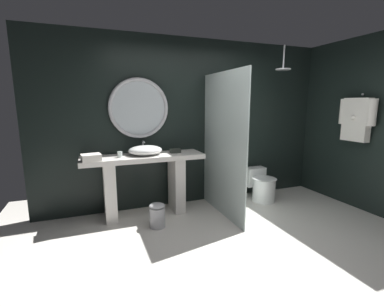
# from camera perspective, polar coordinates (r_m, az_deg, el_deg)

# --- Properties ---
(ground_plane) EXTENTS (5.76, 5.76, 0.00)m
(ground_plane) POSITION_cam_1_polar(r_m,az_deg,el_deg) (3.14, 13.19, -20.85)
(ground_plane) COLOR silver
(back_wall_panel) EXTENTS (4.80, 0.10, 2.60)m
(back_wall_panel) POSITION_cam_1_polar(r_m,az_deg,el_deg) (4.38, -0.10, 6.42)
(back_wall_panel) COLOR black
(back_wall_panel) RESTS_ON ground_plane
(side_wall_right) EXTENTS (0.10, 2.47, 2.60)m
(side_wall_right) POSITION_cam_1_polar(r_m,az_deg,el_deg) (4.90, 32.13, 5.25)
(side_wall_right) COLOR black
(side_wall_right) RESTS_ON ground_plane
(vanity_counter) EXTENTS (1.72, 0.49, 0.89)m
(vanity_counter) POSITION_cam_1_polar(r_m,az_deg,el_deg) (3.98, -10.05, -4.88)
(vanity_counter) COLOR silver
(vanity_counter) RESTS_ON ground_plane
(vessel_sink) EXTENTS (0.48, 0.39, 0.18)m
(vessel_sink) POSITION_cam_1_polar(r_m,az_deg,el_deg) (3.90, -9.81, 0.69)
(vessel_sink) COLOR white
(vessel_sink) RESTS_ON vanity_counter
(tumbler_cup) EXTENTS (0.07, 0.07, 0.08)m
(tumbler_cup) POSITION_cam_1_polar(r_m,az_deg,el_deg) (3.81, -14.98, -0.21)
(tumbler_cup) COLOR silver
(tumbler_cup) RESTS_ON vanity_counter
(tissue_box) EXTENTS (0.15, 0.10, 0.06)m
(tissue_box) POSITION_cam_1_polar(r_m,az_deg,el_deg) (4.03, -3.55, 0.59)
(tissue_box) COLOR #282D28
(tissue_box) RESTS_ON vanity_counter
(round_wall_mirror) EXTENTS (0.87, 0.05, 0.87)m
(round_wall_mirror) POSITION_cam_1_polar(r_m,az_deg,el_deg) (4.06, -11.12, 9.34)
(round_wall_mirror) COLOR #B7B7BC
(shower_glass_panel) EXTENTS (0.02, 1.28, 2.05)m
(shower_glass_panel) POSITION_cam_1_polar(r_m,az_deg,el_deg) (3.88, 6.58, 1.68)
(shower_glass_panel) COLOR silver
(shower_glass_panel) RESTS_ON ground_plane
(rain_shower_head) EXTENTS (0.23, 0.23, 0.37)m
(rain_shower_head) POSITION_cam_1_polar(r_m,az_deg,el_deg) (4.64, 18.68, 16.82)
(rain_shower_head) COLOR #B7B7BC
(hanging_bathrobe) EXTENTS (0.20, 0.58, 0.71)m
(hanging_bathrobe) POSITION_cam_1_polar(r_m,az_deg,el_deg) (4.77, 31.40, 6.50)
(hanging_bathrobe) COLOR #B7B7BC
(toilet) EXTENTS (0.39, 0.58, 0.51)m
(toilet) POSITION_cam_1_polar(r_m,az_deg,el_deg) (4.75, 14.42, -6.58)
(toilet) COLOR white
(toilet) RESTS_ON ground_plane
(waste_bin) EXTENTS (0.21, 0.21, 0.33)m
(waste_bin) POSITION_cam_1_polar(r_m,az_deg,el_deg) (3.68, -7.34, -12.76)
(waste_bin) COLOR #B7B7BC
(waste_bin) RESTS_ON ground_plane
(folded_hand_towel) EXTENTS (0.26, 0.23, 0.09)m
(folded_hand_towel) POSITION_cam_1_polar(r_m,az_deg,el_deg) (3.70, -20.50, -0.80)
(folded_hand_towel) COLOR silver
(folded_hand_towel) RESTS_ON vanity_counter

